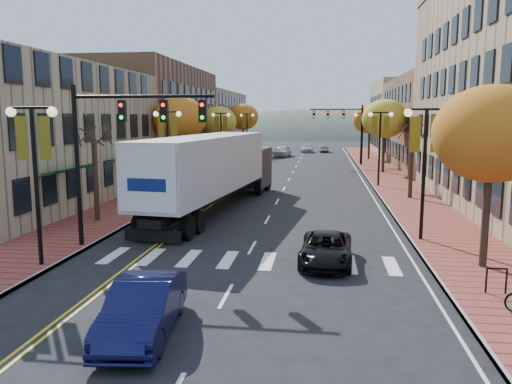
% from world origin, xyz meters
% --- Properties ---
extents(ground, '(200.00, 200.00, 0.00)m').
position_xyz_m(ground, '(0.00, 0.00, 0.00)').
color(ground, black).
rests_on(ground, ground).
extents(sidewalk_left, '(4.00, 85.00, 0.15)m').
position_xyz_m(sidewalk_left, '(-9.00, 32.50, 0.07)').
color(sidewalk_left, brown).
rests_on(sidewalk_left, ground).
extents(sidewalk_right, '(4.00, 85.00, 0.15)m').
position_xyz_m(sidewalk_right, '(9.00, 32.50, 0.07)').
color(sidewalk_right, brown).
rests_on(sidewalk_right, ground).
extents(building_left_near, '(12.00, 22.00, 9.00)m').
position_xyz_m(building_left_near, '(-17.00, 13.00, 4.50)').
color(building_left_near, '#9E8966').
rests_on(building_left_near, ground).
extents(building_left_mid, '(12.00, 24.00, 11.00)m').
position_xyz_m(building_left_mid, '(-17.00, 36.00, 5.50)').
color(building_left_mid, brown).
rests_on(building_left_mid, ground).
extents(building_left_far, '(12.00, 26.00, 9.50)m').
position_xyz_m(building_left_far, '(-17.00, 61.00, 4.75)').
color(building_left_far, '#9E8966').
rests_on(building_left_far, ground).
extents(building_right_mid, '(15.00, 24.00, 10.00)m').
position_xyz_m(building_right_mid, '(18.50, 42.00, 5.00)').
color(building_right_mid, brown).
rests_on(building_right_mid, ground).
extents(building_right_far, '(15.00, 20.00, 11.00)m').
position_xyz_m(building_right_far, '(18.50, 64.00, 5.50)').
color(building_right_far, '#9E8966').
rests_on(building_right_far, ground).
extents(tree_left_a, '(0.28, 0.28, 4.20)m').
position_xyz_m(tree_left_a, '(-9.00, 8.00, 2.25)').
color(tree_left_a, '#382619').
rests_on(tree_left_a, sidewalk_left).
extents(tree_left_b, '(4.48, 4.48, 7.21)m').
position_xyz_m(tree_left_b, '(-9.00, 24.00, 5.45)').
color(tree_left_b, '#382619').
rests_on(tree_left_b, sidewalk_left).
extents(tree_left_c, '(4.16, 4.16, 6.69)m').
position_xyz_m(tree_left_c, '(-9.00, 40.00, 5.05)').
color(tree_left_c, '#382619').
rests_on(tree_left_c, sidewalk_left).
extents(tree_left_d, '(4.61, 4.61, 7.42)m').
position_xyz_m(tree_left_d, '(-9.00, 58.00, 5.60)').
color(tree_left_d, '#382619').
rests_on(tree_left_d, sidewalk_left).
extents(tree_right_a, '(4.16, 4.16, 6.69)m').
position_xyz_m(tree_right_a, '(9.00, 2.00, 5.05)').
color(tree_right_a, '#382619').
rests_on(tree_right_a, sidewalk_right).
extents(tree_right_b, '(0.28, 0.28, 4.20)m').
position_xyz_m(tree_right_b, '(9.00, 18.00, 2.25)').
color(tree_right_b, '#382619').
rests_on(tree_right_b, sidewalk_right).
extents(tree_right_c, '(4.48, 4.48, 7.21)m').
position_xyz_m(tree_right_c, '(9.00, 34.00, 5.45)').
color(tree_right_c, '#382619').
rests_on(tree_right_c, sidewalk_right).
extents(tree_right_d, '(4.35, 4.35, 7.00)m').
position_xyz_m(tree_right_d, '(9.00, 50.00, 5.29)').
color(tree_right_d, '#382619').
rests_on(tree_right_d, sidewalk_right).
extents(lamp_left_a, '(1.96, 0.36, 6.05)m').
position_xyz_m(lamp_left_a, '(-7.50, 0.00, 4.29)').
color(lamp_left_a, black).
rests_on(lamp_left_a, ground).
extents(lamp_left_b, '(1.96, 0.36, 6.05)m').
position_xyz_m(lamp_left_b, '(-7.50, 16.00, 4.29)').
color(lamp_left_b, black).
rests_on(lamp_left_b, ground).
extents(lamp_left_c, '(1.96, 0.36, 6.05)m').
position_xyz_m(lamp_left_c, '(-7.50, 34.00, 4.29)').
color(lamp_left_c, black).
rests_on(lamp_left_c, ground).
extents(lamp_left_d, '(1.96, 0.36, 6.05)m').
position_xyz_m(lamp_left_d, '(-7.50, 52.00, 4.29)').
color(lamp_left_d, black).
rests_on(lamp_left_d, ground).
extents(lamp_right_a, '(1.96, 0.36, 6.05)m').
position_xyz_m(lamp_right_a, '(7.50, 6.00, 4.29)').
color(lamp_right_a, black).
rests_on(lamp_right_a, ground).
extents(lamp_right_b, '(1.96, 0.36, 6.05)m').
position_xyz_m(lamp_right_b, '(7.50, 24.00, 4.29)').
color(lamp_right_b, black).
rests_on(lamp_right_b, ground).
extents(lamp_right_c, '(1.96, 0.36, 6.05)m').
position_xyz_m(lamp_right_c, '(7.50, 42.00, 4.29)').
color(lamp_right_c, black).
rests_on(lamp_right_c, ground).
extents(traffic_mast_near, '(6.10, 0.35, 7.00)m').
position_xyz_m(traffic_mast_near, '(-5.48, 3.00, 4.92)').
color(traffic_mast_near, black).
rests_on(traffic_mast_near, ground).
extents(traffic_mast_far, '(6.10, 0.34, 7.00)m').
position_xyz_m(traffic_mast_far, '(5.48, 42.00, 4.92)').
color(traffic_mast_far, black).
rests_on(traffic_mast_far, ground).
extents(semi_truck, '(5.07, 18.53, 4.58)m').
position_xyz_m(semi_truck, '(-3.49, 12.46, 2.68)').
color(semi_truck, black).
rests_on(semi_truck, ground).
extents(navy_sedan, '(1.99, 4.59, 1.47)m').
position_xyz_m(navy_sedan, '(-1.61, -5.07, 0.73)').
color(navy_sedan, '#0D0F37').
rests_on(navy_sedan, ground).
extents(black_suv, '(2.14, 4.33, 1.18)m').
position_xyz_m(black_suv, '(3.19, 2.02, 0.59)').
color(black_suv, black).
rests_on(black_suv, ground).
extents(car_far_white, '(2.47, 4.91, 1.60)m').
position_xyz_m(car_far_white, '(-2.67, 54.01, 0.80)').
color(car_far_white, silver).
rests_on(car_far_white, ground).
extents(car_far_silver, '(1.86, 4.51, 1.31)m').
position_xyz_m(car_far_silver, '(0.50, 63.03, 0.65)').
color(car_far_silver, '#B0B1B8').
rests_on(car_far_silver, ground).
extents(car_far_oncoming, '(1.70, 4.00, 1.28)m').
position_xyz_m(car_far_oncoming, '(3.09, 63.94, 0.64)').
color(car_far_oncoming, '#A3A3AB').
rests_on(car_far_oncoming, ground).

